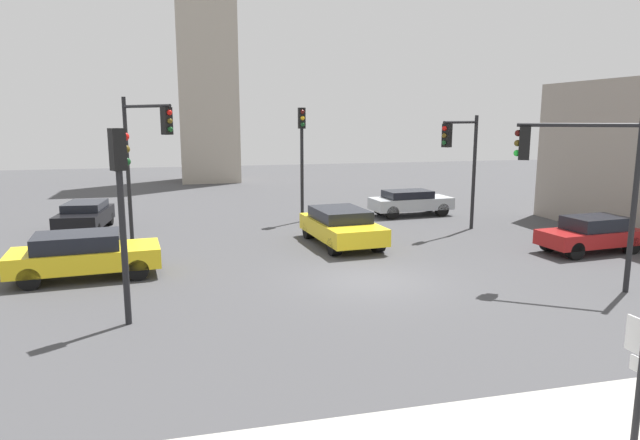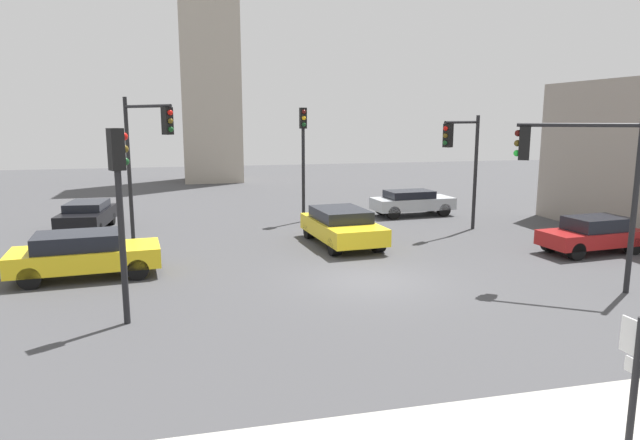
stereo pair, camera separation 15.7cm
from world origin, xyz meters
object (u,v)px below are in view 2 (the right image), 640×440
at_px(traffic_light_2, 579,167).
at_px(car_4, 593,234).
at_px(car_1, 84,254).
at_px(car_0, 342,226).
at_px(traffic_light_3, 146,144).
at_px(direction_sign, 637,376).
at_px(traffic_light_4, 120,189).
at_px(traffic_light_0, 462,151).
at_px(car_3, 412,202).
at_px(car_2, 87,215).
at_px(traffic_light_1, 303,143).

xyz_separation_m(traffic_light_2, car_4, (3.75, 3.63, -2.94)).
distance_m(traffic_light_2, car_1, 15.53).
bearing_deg(car_0, traffic_light_3, -104.89).
bearing_deg(car_0, direction_sign, -4.98).
bearing_deg(traffic_light_4, traffic_light_0, 4.47).
bearing_deg(car_3, car_1, -154.76).
height_order(traffic_light_4, car_2, traffic_light_4).
distance_m(traffic_light_3, car_0, 8.34).
height_order(traffic_light_0, car_3, traffic_light_0).
relative_size(traffic_light_2, traffic_light_3, 0.88).
xyz_separation_m(traffic_light_1, car_0, (0.45, -5.42, -3.09)).
bearing_deg(traffic_light_3, car_3, 72.30).
height_order(direction_sign, car_1, direction_sign).
bearing_deg(traffic_light_3, car_1, -61.03).
xyz_separation_m(traffic_light_0, car_1, (-15.21, -3.84, -2.85)).
height_order(direction_sign, car_2, direction_sign).
height_order(direction_sign, car_4, direction_sign).
height_order(car_0, car_2, car_0).
bearing_deg(car_3, traffic_light_4, -139.43).
distance_m(traffic_light_3, car_3, 14.10).
xyz_separation_m(direction_sign, traffic_light_1, (-0.39, 20.83, 2.31)).
bearing_deg(car_1, car_2, 93.11).
bearing_deg(car_1, traffic_light_0, 9.01).
bearing_deg(traffic_light_2, traffic_light_1, -32.24).
bearing_deg(car_4, traffic_light_0, -62.32).
height_order(traffic_light_0, traffic_light_4, traffic_light_0).
xyz_separation_m(car_0, car_1, (-9.38, -2.68, 0.01)).
xyz_separation_m(traffic_light_0, traffic_light_3, (-13.36, 0.18, 0.47)).
height_order(direction_sign, traffic_light_1, traffic_light_1).
height_order(traffic_light_0, traffic_light_1, traffic_light_1).
bearing_deg(traffic_light_1, direction_sign, 0.87).
bearing_deg(car_2, traffic_light_2, 56.08).
bearing_deg(traffic_light_0, car_2, -43.93).
bearing_deg(traffic_light_3, direction_sign, -12.31).
relative_size(traffic_light_1, car_4, 1.36).
distance_m(direction_sign, car_2, 23.43).
xyz_separation_m(car_1, car_3, (14.82, 8.40, -0.05)).
bearing_deg(car_2, traffic_light_4, 17.99).
bearing_deg(car_4, traffic_light_4, 7.30).
bearing_deg(car_0, car_2, -122.33).
xyz_separation_m(traffic_light_3, traffic_light_4, (-0.11, -8.65, -0.71)).
bearing_deg(traffic_light_1, traffic_light_3, -60.29).
bearing_deg(traffic_light_1, car_0, 4.50).
distance_m(traffic_light_1, car_0, 6.25).
distance_m(traffic_light_4, car_3, 18.65).
distance_m(direction_sign, traffic_light_1, 20.96).
distance_m(car_1, car_4, 18.33).
height_order(traffic_light_0, car_2, traffic_light_0).
bearing_deg(car_1, car_3, 24.38).
xyz_separation_m(traffic_light_0, car_2, (-16.40, 4.35, -2.93)).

